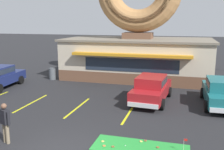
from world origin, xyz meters
TOP-DOWN VIEW (x-y plane):
  - donut_shop_building at (0.43, 13.94)m, footprint 12.30×6.75m
  - putting_mat at (2.89, 1.17)m, footprint 3.72×1.40m
  - mini_donut_near_right at (1.35, 1.22)m, footprint 0.13×0.13m
  - mini_donut_mid_left at (1.51, 0.87)m, footprint 0.13×0.13m
  - mini_donut_mid_centre at (1.86, 0.90)m, footprint 0.13×0.13m
  - mini_donut_mid_right at (2.84, 1.64)m, footprint 0.13×0.13m
  - mini_donut_far_left at (3.55, 1.31)m, footprint 0.13×0.13m
  - mini_donut_far_right at (3.00, 1.76)m, footprint 0.13×0.13m
  - golf_ball at (2.31, 1.10)m, footprint 0.04×0.04m
  - putting_flag_pin at (4.53, 1.22)m, footprint 0.13×0.01m
  - car_red at (2.52, 7.27)m, footprint 2.24×4.68m
  - car_teal at (6.49, 7.53)m, footprint 2.07×4.60m
  - pedestrian_blue_sweater_man at (-2.37, 0.16)m, footprint 0.56×0.37m
  - trash_bin at (-6.27, 11.21)m, footprint 0.57×0.57m
  - parking_stripe_left at (-4.35, 5.00)m, footprint 0.12×3.60m
  - parking_stripe_mid_left at (-1.35, 5.00)m, footprint 0.12×3.60m
  - parking_stripe_centre at (1.65, 5.00)m, footprint 0.12×3.60m

SIDE VIEW (x-z plane):
  - parking_stripe_left at x=-4.35m, z-range 0.00..0.01m
  - parking_stripe_mid_left at x=-1.35m, z-range 0.00..0.01m
  - parking_stripe_centre at x=1.65m, z-range 0.00..0.01m
  - putting_mat at x=2.89m, z-range 0.00..0.03m
  - mini_donut_near_right at x=1.35m, z-range 0.03..0.07m
  - mini_donut_mid_left at x=1.51m, z-range 0.03..0.07m
  - mini_donut_mid_centre at x=1.86m, z-range 0.03..0.07m
  - mini_donut_mid_right at x=2.84m, z-range 0.03..0.07m
  - mini_donut_far_left at x=3.55m, z-range 0.03..0.07m
  - mini_donut_far_right at x=3.00m, z-range 0.03..0.07m
  - golf_ball at x=2.31m, z-range 0.03..0.07m
  - putting_flag_pin at x=4.53m, z-range 0.16..0.71m
  - trash_bin at x=-6.27m, z-range 0.01..0.99m
  - car_red at x=2.52m, z-range 0.07..1.67m
  - car_teal at x=6.49m, z-range 0.07..1.67m
  - pedestrian_blue_sweater_man at x=-2.37m, z-range 0.09..1.75m
  - donut_shop_building at x=0.43m, z-range -1.74..9.22m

